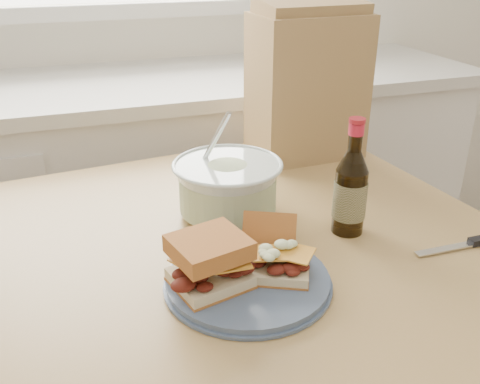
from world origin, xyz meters
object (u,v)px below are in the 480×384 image
object	(u,v)px
dining_table	(249,296)
beer_bottle	(350,191)
plate	(248,281)
coleslaw_bowl	(228,189)
paper_bag	(307,87)

from	to	relation	value
dining_table	beer_bottle	xyz separation A→B (m)	(0.20, -0.02, 0.21)
plate	coleslaw_bowl	bearing A→B (deg)	79.73
dining_table	paper_bag	bearing A→B (deg)	47.38
coleslaw_bowl	paper_bag	size ratio (longest dim) A/B	0.62
coleslaw_bowl	paper_bag	bearing A→B (deg)	42.36
dining_table	beer_bottle	size ratio (longest dim) A/B	4.75
dining_table	plate	bearing A→B (deg)	-116.84
dining_table	coleslaw_bowl	size ratio (longest dim) A/B	4.89
dining_table	coleslaw_bowl	world-z (taller)	coleslaw_bowl
coleslaw_bowl	beer_bottle	distance (m)	0.25
beer_bottle	paper_bag	world-z (taller)	paper_bag
coleslaw_bowl	plate	bearing A→B (deg)	-100.27
plate	beer_bottle	distance (m)	0.28
paper_bag	beer_bottle	bearing A→B (deg)	-105.73
coleslaw_bowl	paper_bag	distance (m)	0.42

